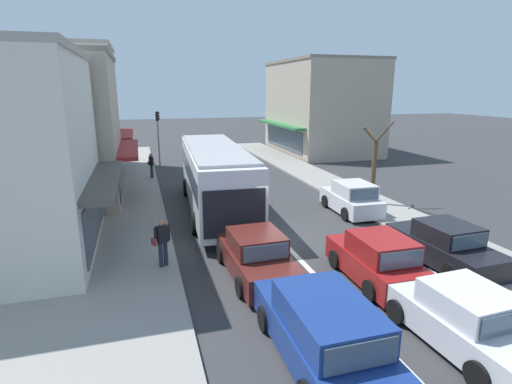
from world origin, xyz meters
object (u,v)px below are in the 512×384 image
object	(u,v)px
city_bus	(215,174)
sedan_queue_far_back	(464,320)
wagon_adjacent_lane_trail	(322,331)
hatchback_behind_bus_near	(377,260)
pedestrian_with_handbag_near	(151,164)
traffic_light_downstreet	(158,129)
parked_hatchback_kerb_second	(352,199)
pedestrian_browsing_midblock	(162,240)
parked_sedan_kerb_front	(444,245)
sedan_adjacent_lane_lead	(256,256)
street_tree_right	(374,166)

from	to	relation	value
city_bus	sedan_queue_far_back	size ratio (longest dim) A/B	2.57
wagon_adjacent_lane_trail	hatchback_behind_bus_near	distance (m)	4.44
pedestrian_with_handbag_near	traffic_light_downstreet	bearing A→B (deg)	80.87
pedestrian_with_handbag_near	parked_hatchback_kerb_second	bearing A→B (deg)	-48.78
traffic_light_downstreet	hatchback_behind_bus_near	bearing A→B (deg)	-76.19
sedan_queue_far_back	pedestrian_with_handbag_near	xyz separation A→B (m)	(-6.30, 20.31, 0.40)
pedestrian_browsing_midblock	parked_hatchback_kerb_second	bearing A→B (deg)	23.19
pedestrian_with_handbag_near	hatchback_behind_bus_near	bearing A→B (deg)	-69.94
city_bus	parked_sedan_kerb_front	world-z (taller)	city_bus
sedan_queue_far_back	sedan_adjacent_lane_lead	size ratio (longest dim) A/B	1.01
wagon_adjacent_lane_trail	sedan_queue_far_back	size ratio (longest dim) A/B	1.05
traffic_light_downstreet	street_tree_right	bearing A→B (deg)	-55.44
sedan_adjacent_lane_lead	pedestrian_browsing_midblock	xyz separation A→B (m)	(-2.85, 1.19, 0.40)
sedan_adjacent_lane_lead	street_tree_right	world-z (taller)	street_tree_right
pedestrian_browsing_midblock	street_tree_right	bearing A→B (deg)	23.87
sedan_adjacent_lane_lead	parked_sedan_kerb_front	world-z (taller)	same
hatchback_behind_bus_near	traffic_light_downstreet	xyz separation A→B (m)	(-5.37, 21.86, 2.15)
wagon_adjacent_lane_trail	street_tree_right	size ratio (longest dim) A/B	1.04
parked_hatchback_kerb_second	sedan_adjacent_lane_lead	bearing A→B (deg)	-141.03
wagon_adjacent_lane_trail	traffic_light_downstreet	xyz separation A→B (m)	(-2.09, 24.86, 2.11)
hatchback_behind_bus_near	pedestrian_browsing_midblock	size ratio (longest dim) A/B	2.29
hatchback_behind_bus_near	pedestrian_browsing_midblock	xyz separation A→B (m)	(-6.34, 2.67, 0.36)
city_bus	sedan_adjacent_lane_lead	distance (m)	7.29
parked_sedan_kerb_front	city_bus	bearing A→B (deg)	127.99
sedan_adjacent_lane_lead	traffic_light_downstreet	xyz separation A→B (m)	(-1.88, 20.38, 2.19)
hatchback_behind_bus_near	parked_sedan_kerb_front	bearing A→B (deg)	9.43
city_bus	wagon_adjacent_lane_trail	world-z (taller)	city_bus
city_bus	sedan_queue_far_back	bearing A→B (deg)	-73.59
wagon_adjacent_lane_trail	pedestrian_browsing_midblock	world-z (taller)	pedestrian_browsing_midblock
parked_hatchback_kerb_second	traffic_light_downstreet	world-z (taller)	traffic_light_downstreet
pedestrian_browsing_midblock	sedan_adjacent_lane_lead	bearing A→B (deg)	-22.72
sedan_adjacent_lane_lead	sedan_queue_far_back	bearing A→B (deg)	-53.56
sedan_adjacent_lane_lead	pedestrian_with_handbag_near	world-z (taller)	pedestrian_with_handbag_near
traffic_light_downstreet	city_bus	bearing A→B (deg)	-81.64
hatchback_behind_bus_near	street_tree_right	bearing A→B (deg)	58.79
parked_sedan_kerb_front	pedestrian_browsing_midblock	world-z (taller)	pedestrian_browsing_midblock
wagon_adjacent_lane_trail	street_tree_right	world-z (taller)	street_tree_right
wagon_adjacent_lane_trail	sedan_adjacent_lane_lead	xyz separation A→B (m)	(-0.21, 4.48, -0.08)
parked_sedan_kerb_front	traffic_light_downstreet	distance (m)	23.04
sedan_queue_far_back	street_tree_right	size ratio (longest dim) A/B	0.99
wagon_adjacent_lane_trail	sedan_adjacent_lane_lead	bearing A→B (deg)	92.69
sedan_queue_far_back	sedan_adjacent_lane_lead	bearing A→B (deg)	126.44
wagon_adjacent_lane_trail	traffic_light_downstreet	distance (m)	25.04
wagon_adjacent_lane_trail	parked_hatchback_kerb_second	xyz separation A→B (m)	(6.12, 9.60, -0.04)
hatchback_behind_bus_near	sedan_adjacent_lane_lead	distance (m)	3.79
hatchback_behind_bus_near	pedestrian_browsing_midblock	distance (m)	6.89
street_tree_right	hatchback_behind_bus_near	bearing A→B (deg)	-121.21
city_bus	parked_hatchback_kerb_second	bearing A→B (deg)	-18.21
parked_sedan_kerb_front	street_tree_right	xyz separation A→B (m)	(1.58, 6.99, 1.41)
wagon_adjacent_lane_trail	pedestrian_browsing_midblock	size ratio (longest dim) A/B	2.76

